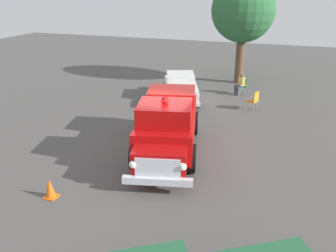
% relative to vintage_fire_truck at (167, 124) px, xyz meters
% --- Properties ---
extents(ground_plane, '(60.00, 60.00, 0.00)m').
position_rel_vintage_fire_truck_xyz_m(ground_plane, '(0.05, 0.33, -1.20)').
color(ground_plane, '#514F4C').
extents(vintage_fire_truck, '(6.29, 3.58, 2.59)m').
position_rel_vintage_fire_truck_xyz_m(vintage_fire_truck, '(0.00, 0.00, 0.00)').
color(vintage_fire_truck, black).
rests_on(vintage_fire_truck, ground).
extents(classic_hot_rod, '(4.73, 3.23, 1.46)m').
position_rel_vintage_fire_truck_xyz_m(classic_hot_rod, '(6.84, 1.60, -0.45)').
color(classic_hot_rod, black).
rests_on(classic_hot_rod, ground).
extents(lawn_chair_near_truck, '(0.69, 0.69, 1.02)m').
position_rel_vintage_fire_truck_xyz_m(lawn_chair_near_truck, '(9.13, -1.59, -0.61)').
color(lawn_chair_near_truck, '#B7BABF').
rests_on(lawn_chair_near_truck, ground).
extents(lawn_chair_by_car, '(0.65, 0.65, 1.02)m').
position_rel_vintage_fire_truck_xyz_m(lawn_chair_by_car, '(6.39, -2.62, -0.61)').
color(lawn_chair_by_car, '#B7BABF').
rests_on(lawn_chair_by_car, ground).
extents(spectator_seated, '(0.64, 0.64, 1.29)m').
position_rel_vintage_fire_truck_xyz_m(spectator_seated, '(9.03, -1.50, -0.50)').
color(spectator_seated, '#383842').
rests_on(spectator_seated, ground).
extents(oak_tree_left, '(4.07, 4.07, 6.77)m').
position_rel_vintage_fire_truck_xyz_m(oak_tree_left, '(11.89, -0.95, 3.49)').
color(oak_tree_left, brown).
rests_on(oak_tree_left, ground).
extents(traffic_cone, '(0.40, 0.40, 0.64)m').
position_rel_vintage_fire_truck_xyz_m(traffic_cone, '(-4.32, 2.38, -0.89)').
color(traffic_cone, orange).
rests_on(traffic_cone, ground).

